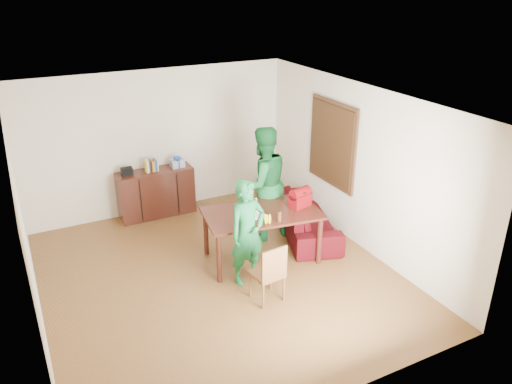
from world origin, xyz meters
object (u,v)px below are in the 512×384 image
person_far (263,183)px  table (262,218)px  person_near (247,233)px  bottle (279,216)px  laptop (255,214)px  red_bag (300,199)px  sofa (306,216)px  chair (268,283)px

person_far → table: bearing=58.8°
person_near → bottle: person_near is taller
laptop → red_bag: (0.79, -0.01, 0.08)m
table → sofa: bearing=30.9°
table → chair: 1.20m
person_far → red_bag: 0.82m
person_far → laptop: person_far is taller
laptop → red_bag: 0.80m
sofa → chair: bearing=151.6°
chair → red_bag: (1.07, 0.92, 0.70)m
table → bottle: 0.45m
table → sofa: 1.29m
table → chair: size_ratio=2.15×
sofa → red_bag: bearing=156.6°
laptop → bottle: size_ratio=1.85×
table → laptop: bearing=-143.9°
person_near → sofa: bearing=20.0°
chair → person_near: size_ratio=0.55×
chair → red_bag: size_ratio=2.62×
person_far → chair: bearing=61.8°
bottle → red_bag: (0.54, 0.30, 0.04)m
laptop → red_bag: red_bag is taller
person_far → laptop: (-0.54, -0.77, -0.11)m
bottle → table: bearing=103.1°
person_far → red_bag: bearing=105.8°
red_bag → sofa: bearing=34.3°
chair → person_near: person_near is taller
person_far → sofa: size_ratio=0.96×
person_far → bottle: size_ratio=11.12×
person_near → sofa: (1.60, 0.92, -0.51)m
bottle → laptop: bearing=129.3°
table → sofa: (1.13, 0.46, -0.43)m
chair → person_near: bearing=87.6°
person_far → sofa: bearing=160.8°
chair → bottle: 1.05m
person_near → sofa: 1.91m
laptop → sofa: laptop is taller
red_bag → sofa: size_ratio=0.17×
person_near → red_bag: (1.10, 0.36, 0.15)m
bottle → person_far: bearing=75.3°
table → red_bag: size_ratio=5.63×
table → sofa: table is taller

